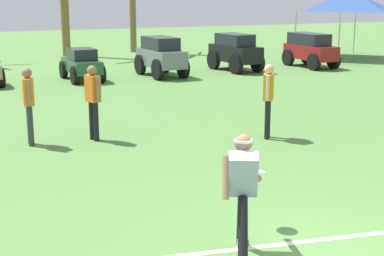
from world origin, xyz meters
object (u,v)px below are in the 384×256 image
teammate_deep (268,94)px  event_tent (349,1)px  teammate_near_sideline (93,96)px  frisbee_thrower (243,188)px  parked_car_slot_f (235,51)px  frisbee_in_flight (256,172)px  parked_car_slot_g (310,49)px  parked_car_slot_d (82,64)px  parked_car_slot_e (161,55)px  teammate_midfield (28,99)px

teammate_deep → event_tent: 15.57m
teammate_deep → teammate_near_sideline: bearing=160.5°
frisbee_thrower → parked_car_slot_f: 15.96m
teammate_deep → event_tent: size_ratio=0.44×
frisbee_in_flight → parked_car_slot_f: size_ratio=0.15×
parked_car_slot_g → frisbee_in_flight: bearing=-125.9°
parked_car_slot_f → parked_car_slot_g: 3.24m
parked_car_slot_g → parked_car_slot_f: bearing=176.4°
frisbee_in_flight → parked_car_slot_d: size_ratio=0.17×
teammate_deep → parked_car_slot_e: bearing=84.3°
teammate_deep → parked_car_slot_e: 9.36m
teammate_deep → parked_car_slot_e: (0.92, 9.32, -0.20)m
frisbee_in_flight → teammate_deep: (2.49, 4.06, 0.20)m
teammate_deep → event_tent: bearing=47.3°
teammate_deep → frisbee_in_flight: bearing=-121.5°
frisbee_thrower → parked_car_slot_f: size_ratio=0.58×
parked_car_slot_d → event_tent: size_ratio=0.64×
parked_car_slot_g → parked_car_slot_d: bearing=-179.9°
teammate_deep → frisbee_thrower: bearing=-122.6°
parked_car_slot_e → parked_car_slot_g: 6.34m
frisbee_in_flight → teammate_deep: 4.76m
teammate_near_sideline → frisbee_thrower: bearing=-86.1°
frisbee_in_flight → parked_car_slot_f: parked_car_slot_f is taller
teammate_midfield → parked_car_slot_f: (8.71, 8.30, -0.20)m
frisbee_thrower → frisbee_in_flight: (0.52, 0.65, -0.06)m
frisbee_thrower → teammate_deep: size_ratio=0.91×
teammate_near_sideline → parked_car_slot_d: teammate_near_sideline is taller
teammate_deep → parked_car_slot_f: 10.43m
frisbee_in_flight → event_tent: size_ratio=0.11×
parked_car_slot_f → parked_car_slot_g: parked_car_slot_f is taller
frisbee_in_flight → parked_car_slot_g: 16.63m
teammate_deep → parked_car_slot_f: bearing=67.3°
frisbee_thrower → teammate_near_sideline: 5.92m
teammate_near_sideline → event_tent: event_tent is taller
parked_car_slot_d → parked_car_slot_f: 5.95m
parked_car_slot_f → event_tent: bearing=15.2°
frisbee_thrower → parked_car_slot_f: frisbee_thrower is taller
parked_car_slot_f → teammate_near_sideline: bearing=-131.5°
parked_car_slot_e → parked_car_slot_g: bearing=0.9°
parked_car_slot_e → teammate_deep: bearing=-95.7°
frisbee_in_flight → parked_car_slot_e: 13.80m
teammate_near_sideline → parked_car_slot_e: teammate_near_sideline is taller
parked_car_slot_g → event_tent: bearing=31.2°
parked_car_slot_e → event_tent: (9.58, 2.06, 1.80)m
frisbee_in_flight → teammate_near_sideline: 5.35m
event_tent → teammate_deep: bearing=-132.7°
parked_car_slot_g → teammate_midfield: bearing=-145.9°
parked_car_slot_e → event_tent: bearing=12.2°
teammate_near_sideline → parked_car_slot_e: size_ratio=0.64×
parked_car_slot_d → parked_car_slot_e: (2.83, -0.09, 0.18)m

